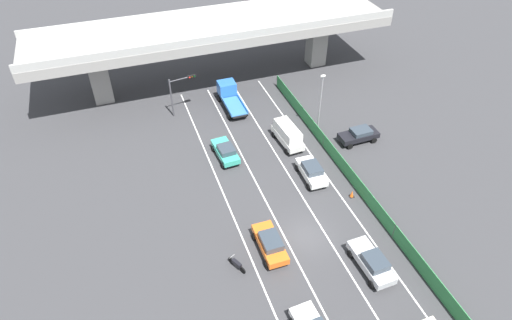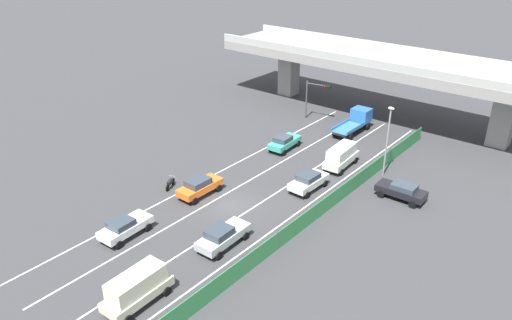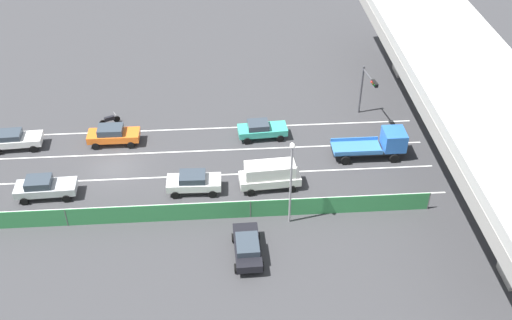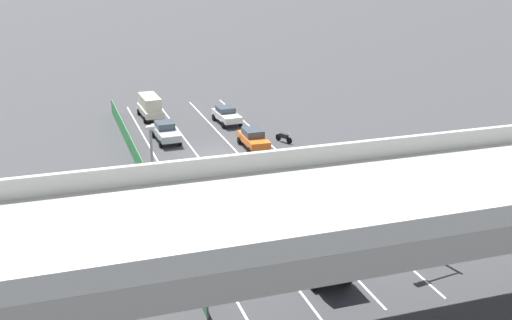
{
  "view_description": "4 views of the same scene",
  "coord_description": "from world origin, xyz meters",
  "views": [
    {
      "loc": [
        -12.38,
        -22.31,
        29.39
      ],
      "look_at": [
        -1.09,
        9.55,
        1.26
      ],
      "focal_mm": 31.29,
      "sensor_mm": 36.0,
      "label": 1
    },
    {
      "loc": [
        24.9,
        -27.24,
        22.18
      ],
      "look_at": [
        -2.88,
        6.92,
        0.9
      ],
      "focal_mm": 34.56,
      "sensor_mm": 36.0,
      "label": 2
    },
    {
      "loc": [
        40.78,
        8.86,
        30.48
      ],
      "look_at": [
        1.47,
        11.57,
        1.17
      ],
      "focal_mm": 42.79,
      "sensor_mm": 36.0,
      "label": 3
    },
    {
      "loc": [
        13.33,
        50.94,
        17.87
      ],
      "look_at": [
        -0.72,
        8.42,
        2.14
      ],
      "focal_mm": 45.73,
      "sensor_mm": 36.0,
      "label": 4
    }
  ],
  "objects": [
    {
      "name": "ground_plane",
      "position": [
        0.0,
        0.0,
        0.0
      ],
      "size": [
        300.0,
        300.0,
        0.0
      ],
      "primitive_type": "plane",
      "color": "#38383A"
    },
    {
      "name": "lane_line_left_edge",
      "position": [
        -5.15,
        4.09,
        0.0
      ],
      "size": [
        0.14,
        44.18,
        0.01
      ],
      "primitive_type": "cube",
      "color": "silver",
      "rests_on": "ground"
    },
    {
      "name": "lane_line_mid_left",
      "position": [
        -1.72,
        4.09,
        0.0
      ],
      "size": [
        0.14,
        44.18,
        0.01
      ],
      "primitive_type": "cube",
      "color": "silver",
      "rests_on": "ground"
    },
    {
      "name": "lane_line_mid_right",
      "position": [
        1.72,
        4.09,
        0.0
      ],
      "size": [
        0.14,
        44.18,
        0.01
      ],
      "primitive_type": "cube",
      "color": "silver",
      "rests_on": "ground"
    },
    {
      "name": "lane_line_right_edge",
      "position": [
        5.15,
        4.09,
        0.0
      ],
      "size": [
        0.14,
        44.18,
        0.01
      ],
      "primitive_type": "cube",
      "color": "silver",
      "rests_on": "ground"
    },
    {
      "name": "elevated_overpass",
      "position": [
        0.0,
        28.18,
        6.39
      ],
      "size": [
        44.45,
        9.05,
        8.22
      ],
      "color": "gray",
      "rests_on": "ground"
    },
    {
      "name": "green_fence",
      "position": [
        6.97,
        4.09,
        0.77
      ],
      "size": [
        0.1,
        40.28,
        1.53
      ],
      "color": "#338447",
      "rests_on": "ground"
    },
    {
      "name": "car_sedan_silver",
      "position": [
        3.45,
        -4.87,
        0.92
      ],
      "size": [
        2.1,
        4.67,
        1.69
      ],
      "color": "#B7BABC",
      "rests_on": "ground"
    },
    {
      "name": "car_taxi_orange",
      "position": [
        -3.41,
        -0.46,
        0.92
      ],
      "size": [
        1.98,
        4.43,
        1.67
      ],
      "color": "orange",
      "rests_on": "ground"
    },
    {
      "name": "car_hatchback_white",
      "position": [
        3.59,
        6.57,
        0.91
      ],
      "size": [
        2.08,
        4.25,
        1.63
      ],
      "color": "silver",
      "rests_on": "ground"
    },
    {
      "name": "car_taxi_teal",
      "position": [
        -3.4,
        12.38,
        0.87
      ],
      "size": [
        2.16,
        4.37,
        1.59
      ],
      "color": "teal",
      "rests_on": "ground"
    },
    {
      "name": "car_van_white",
      "position": [
        3.53,
        12.52,
        1.25
      ],
      "size": [
        2.24,
        4.86,
        2.22
      ],
      "color": "silver",
      "rests_on": "ground"
    },
    {
      "name": "flatbed_truck_blue",
      "position": [
        -0.02,
        22.19,
        1.25
      ],
      "size": [
        2.31,
        6.02,
        2.41
      ],
      "color": "black",
      "rests_on": "ground"
    },
    {
      "name": "motorcycle",
      "position": [
        -6.52,
        -1.2,
        0.46
      ],
      "size": [
        0.99,
        1.8,
        0.93
      ],
      "color": "black",
      "rests_on": "ground"
    },
    {
      "name": "parked_sedan_dark",
      "position": [
        10.94,
        10.33,
        0.87
      ],
      "size": [
        4.35,
        2.05,
        1.51
      ],
      "color": "black",
      "rests_on": "ground"
    },
    {
      "name": "traffic_light",
      "position": [
        -5.8,
        21.96,
        3.46
      ],
      "size": [
        3.2,
        0.72,
        4.83
      ],
      "color": "#47474C",
      "rests_on": "ground"
    },
    {
      "name": "street_lamp",
      "position": [
        7.64,
        13.6,
        4.26
      ],
      "size": [
        0.6,
        0.36,
        7.0
      ],
      "color": "gray",
      "rests_on": "ground"
    },
    {
      "name": "traffic_cone",
      "position": [
        6.08,
        2.93,
        0.34
      ],
      "size": [
        0.47,
        0.47,
        0.72
      ],
      "color": "orange",
      "rests_on": "ground"
    }
  ]
}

